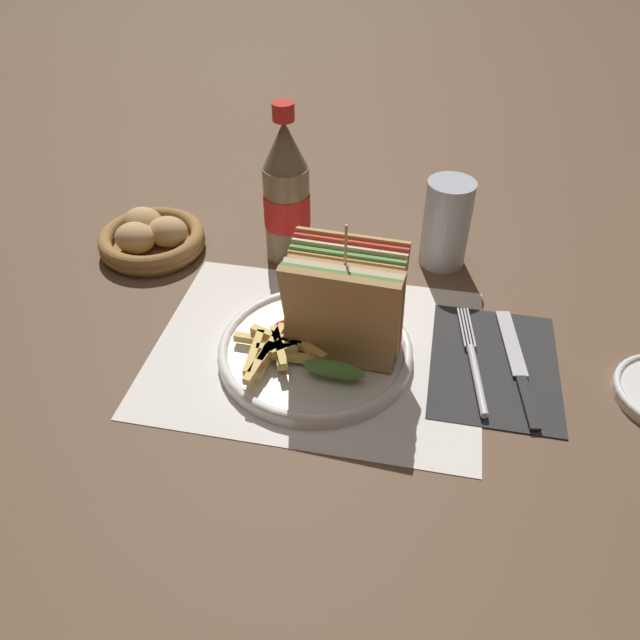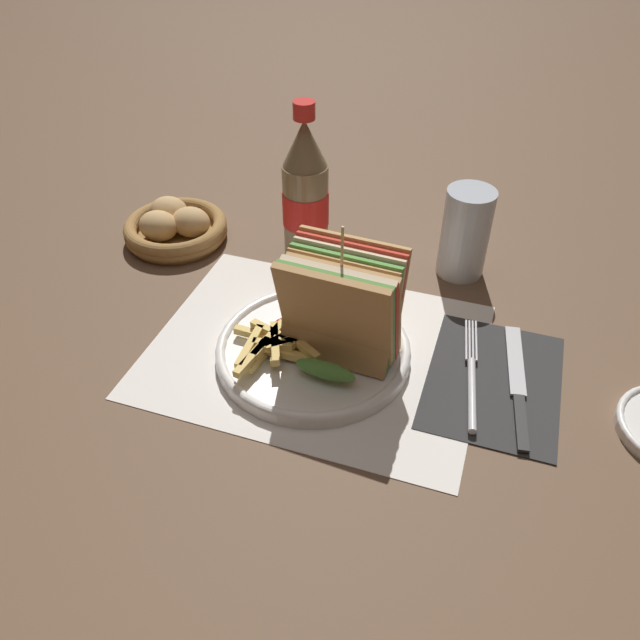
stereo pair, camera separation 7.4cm
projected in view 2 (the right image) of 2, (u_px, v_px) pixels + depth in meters
ground_plane at (313, 356)px, 0.75m from camera, size 4.00×4.00×0.00m
placemat at (316, 349)px, 0.76m from camera, size 0.39×0.31×0.00m
plate_main at (315, 349)px, 0.75m from camera, size 0.23×0.23×0.02m
club_sandwich at (341, 308)px, 0.69m from camera, size 0.13×0.11×0.17m
fries_pile at (273, 345)px, 0.72m from camera, size 0.12×0.11×0.02m
ketchup_blob at (292, 329)px, 0.75m from camera, size 0.05×0.04×0.02m
napkin at (494, 380)px, 0.72m from camera, size 0.15×0.20×0.00m
fork at (472, 382)px, 0.71m from camera, size 0.04×0.18×0.01m
knife at (518, 385)px, 0.71m from camera, size 0.04×0.20×0.00m
coke_bottle_near at (305, 194)px, 0.86m from camera, size 0.07×0.07×0.23m
glass_near at (465, 233)px, 0.85m from camera, size 0.07×0.07×0.13m
bread_basket at (175, 227)px, 0.94m from camera, size 0.15×0.15×0.06m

